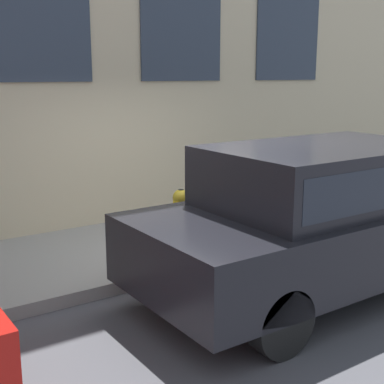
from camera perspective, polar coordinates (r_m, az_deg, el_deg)
The scene contains 5 objects.
ground_plane at distance 7.00m, azimuth 1.58°, elevation -8.57°, with size 80.00×80.00×0.00m, color #47474C.
sidewalk at distance 7.93m, azimuth -3.57°, elevation -5.45°, with size 2.42×60.00×0.16m.
fire_hydrant at distance 7.22m, azimuth -1.19°, elevation -2.96°, with size 0.28×0.41×0.85m.
person at distance 7.59m, azimuth 1.13°, elevation -0.05°, with size 0.29×0.19×1.18m.
parked_truck_charcoal_near at distance 6.32m, azimuth 13.52°, elevation -1.89°, with size 1.94×4.41×1.73m.
Camera 1 is at (-5.28, 3.85, 2.51)m, focal length 50.00 mm.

